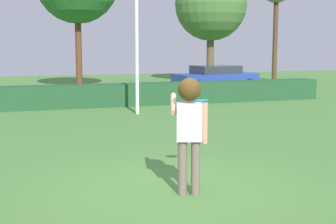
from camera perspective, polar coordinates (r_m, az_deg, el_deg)
ground_plane at (r=7.88m, az=0.76°, el=-8.96°), size 60.00×60.00×0.00m
person at (r=7.33m, az=2.50°, el=-0.97°), size 0.54×0.82×1.79m
frisbee at (r=8.17m, az=3.87°, el=1.38°), size 0.25×0.25×0.04m
lamppost at (r=16.08m, az=-3.69°, el=10.14°), size 0.24×0.24×5.22m
hedge_row at (r=18.14m, az=-10.62°, el=1.83°), size 20.02×0.90×0.83m
parked_car_blue at (r=24.67m, az=5.59°, el=4.14°), size 4.39×2.25×1.25m
maple_tree at (r=29.94m, az=5.03°, el=12.37°), size 4.30×4.30×6.82m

